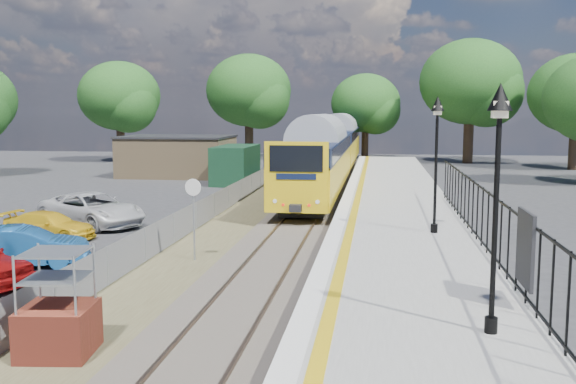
% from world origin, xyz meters
% --- Properties ---
extents(ground, '(120.00, 120.00, 0.00)m').
position_xyz_m(ground, '(0.00, 0.00, 0.00)').
color(ground, '#2D2D30').
rests_on(ground, ground).
extents(track_bed, '(5.90, 80.00, 0.29)m').
position_xyz_m(track_bed, '(-0.47, 9.67, 0.09)').
color(track_bed, '#473F38').
rests_on(track_bed, ground).
extents(platform, '(5.00, 70.00, 0.90)m').
position_xyz_m(platform, '(4.20, 8.00, 0.45)').
color(platform, gray).
rests_on(platform, ground).
extents(platform_edge, '(0.90, 70.00, 0.01)m').
position_xyz_m(platform_edge, '(2.14, 8.00, 0.90)').
color(platform_edge, silver).
rests_on(platform_edge, platform).
extents(victorian_lamp_south, '(0.44, 0.44, 4.60)m').
position_xyz_m(victorian_lamp_south, '(5.50, -4.00, 4.30)').
color(victorian_lamp_south, black).
rests_on(victorian_lamp_south, platform).
extents(victorian_lamp_north, '(0.44, 0.44, 4.60)m').
position_xyz_m(victorian_lamp_north, '(5.30, 6.00, 4.30)').
color(victorian_lamp_north, black).
rests_on(victorian_lamp_north, platform).
extents(palisade_fence, '(0.12, 26.00, 2.00)m').
position_xyz_m(palisade_fence, '(6.55, 2.24, 1.84)').
color(palisade_fence, black).
rests_on(palisade_fence, platform).
extents(wire_fence, '(0.06, 52.00, 1.20)m').
position_xyz_m(wire_fence, '(-4.20, 12.00, 0.60)').
color(wire_fence, '#999EA3').
rests_on(wire_fence, ground).
extents(outbuilding, '(10.80, 10.10, 3.12)m').
position_xyz_m(outbuilding, '(-10.91, 31.21, 1.52)').
color(outbuilding, '#917751').
rests_on(outbuilding, ground).
extents(tree_line, '(56.80, 43.80, 11.88)m').
position_xyz_m(tree_line, '(1.40, 42.00, 6.61)').
color(tree_line, '#332319').
rests_on(tree_line, ground).
extents(train, '(2.82, 40.83, 3.51)m').
position_xyz_m(train, '(0.00, 30.96, 2.34)').
color(train, gold).
rests_on(train, ground).
extents(brick_plinth, '(1.54, 1.54, 2.24)m').
position_xyz_m(brick_plinth, '(-3.02, -4.08, 1.08)').
color(brick_plinth, '#973526').
rests_on(brick_plinth, ground).
extents(speed_sign, '(0.56, 0.14, 2.80)m').
position_xyz_m(speed_sign, '(-2.63, 4.35, 1.90)').
color(speed_sign, '#999EA3').
rests_on(speed_sign, ground).
extents(car_blue, '(4.28, 2.68, 1.33)m').
position_xyz_m(car_blue, '(-7.86, 2.88, 0.67)').
color(car_blue, navy).
rests_on(car_blue, ground).
extents(car_yellow, '(3.86, 1.96, 1.07)m').
position_xyz_m(car_yellow, '(-9.37, 7.33, 0.54)').
color(car_yellow, gold).
rests_on(car_yellow, ground).
extents(car_white, '(5.75, 4.59, 1.45)m').
position_xyz_m(car_white, '(-8.97, 10.32, 0.73)').
color(car_white, silver).
rests_on(car_white, ground).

